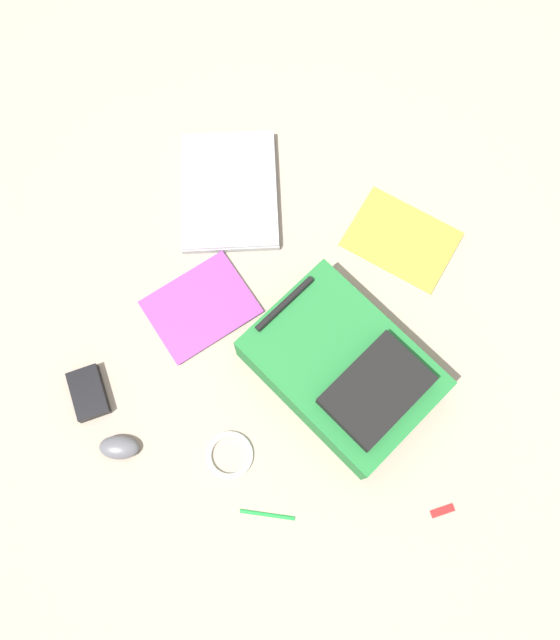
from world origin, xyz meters
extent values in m
plane|color=gray|center=(0.00, 0.00, 0.00)|extent=(3.37, 3.37, 0.00)
cube|color=#1E662D|center=(-0.08, -0.14, 0.06)|extent=(0.50, 0.54, 0.13)
cube|color=black|center=(-0.14, -0.23, 0.15)|extent=(0.29, 0.27, 0.04)
cylinder|color=black|center=(0.03, 0.03, 0.13)|extent=(0.16, 0.12, 0.02)
cube|color=#929296|center=(0.36, 0.25, 0.01)|extent=(0.41, 0.35, 0.02)
cube|color=#B7B7BC|center=(0.36, 0.25, 0.03)|extent=(0.41, 0.34, 0.01)
cube|color=silver|center=(0.01, 0.25, 0.01)|extent=(0.32, 0.32, 0.01)
cube|color=purple|center=(0.01, 0.25, 0.01)|extent=(0.33, 0.33, 0.00)
cube|color=silver|center=(0.32, -0.24, 0.01)|extent=(0.27, 0.32, 0.01)
cube|color=yellow|center=(0.32, -0.24, 0.01)|extent=(0.28, 0.33, 0.00)
ellipsoid|color=#4C4C51|center=(-0.38, 0.35, 0.02)|extent=(0.07, 0.11, 0.04)
torus|color=silver|center=(-0.34, 0.08, 0.01)|extent=(0.12, 0.12, 0.01)
cube|color=black|center=(-0.27, 0.47, 0.02)|extent=(0.15, 0.14, 0.03)
cylinder|color=#198C33|center=(-0.46, -0.04, 0.00)|extent=(0.02, 0.13, 0.01)
cube|color=#B21919|center=(-0.36, -0.45, 0.00)|extent=(0.04, 0.06, 0.01)
camera|label=1|loc=(-0.44, -0.06, 1.60)|focal=35.46mm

